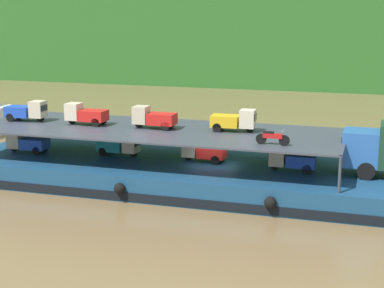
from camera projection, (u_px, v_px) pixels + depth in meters
ground_plane at (214, 188)px, 37.69m from camera, size 400.00×400.00×0.00m
cargo_barge at (214, 176)px, 37.50m from camera, size 32.55×9.20×1.50m
cargo_rack at (156, 130)px, 38.04m from camera, size 23.35×7.87×2.00m
mini_truck_lower_stern at (27, 142)px, 40.40m from camera, size 2.77×1.25×1.38m
mini_truck_lower_aft at (120, 145)px, 39.59m from camera, size 2.79×1.28×1.38m
mini_truck_lower_mid at (203, 151)px, 37.99m from camera, size 2.77×1.25×1.38m
mini_truck_lower_fore at (291, 159)px, 35.79m from camera, size 2.75×1.23×1.38m
mini_truck_upper_stern at (27, 111)px, 40.74m from camera, size 2.78×1.28×1.38m
mini_truck_upper_mid at (86, 114)px, 39.41m from camera, size 2.75×1.21×1.38m
mini_truck_upper_fore at (154, 118)px, 38.15m from camera, size 2.74×1.20×1.38m
mini_truck_upper_bow at (234, 120)px, 37.20m from camera, size 2.78×1.27×1.38m
motorcycle_upper_port at (272, 137)px, 33.48m from camera, size 1.90×0.55×0.87m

